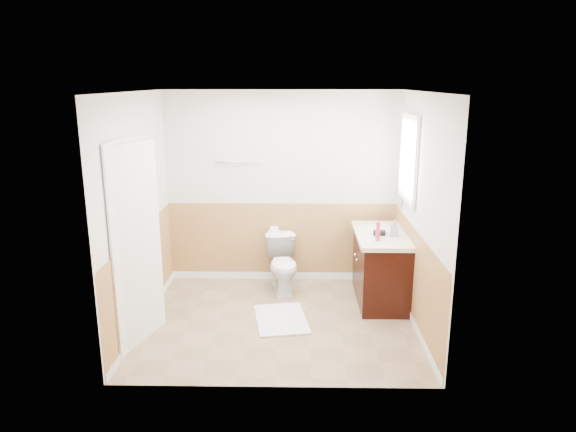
{
  "coord_description": "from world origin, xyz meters",
  "views": [
    {
      "loc": [
        0.2,
        -5.36,
        2.61
      ],
      "look_at": [
        0.1,
        0.25,
        1.15
      ],
      "focal_mm": 32.6,
      "sensor_mm": 36.0,
      "label": 1
    }
  ],
  "objects_px": {
    "bath_mat": "(281,319)",
    "vanity_cabinet": "(380,269)",
    "toilet": "(283,265)",
    "lotion_bottle": "(378,231)",
    "soap_dispenser": "(394,228)"
  },
  "relations": [
    {
      "from": "lotion_bottle",
      "to": "bath_mat",
      "type": "bearing_deg",
      "value": -165.4
    },
    {
      "from": "vanity_cabinet",
      "to": "bath_mat",
      "type": "bearing_deg",
      "value": -153.91
    },
    {
      "from": "lotion_bottle",
      "to": "soap_dispenser",
      "type": "xyz_separation_m",
      "value": [
        0.22,
        0.19,
        -0.02
      ]
    },
    {
      "from": "lotion_bottle",
      "to": "soap_dispenser",
      "type": "height_order",
      "value": "lotion_bottle"
    },
    {
      "from": "lotion_bottle",
      "to": "vanity_cabinet",
      "type": "bearing_deg",
      "value": 71.45
    },
    {
      "from": "bath_mat",
      "to": "toilet",
      "type": "bearing_deg",
      "value": 90.0
    },
    {
      "from": "bath_mat",
      "to": "lotion_bottle",
      "type": "bearing_deg",
      "value": 14.6
    },
    {
      "from": "vanity_cabinet",
      "to": "soap_dispenser",
      "type": "height_order",
      "value": "soap_dispenser"
    },
    {
      "from": "vanity_cabinet",
      "to": "lotion_bottle",
      "type": "xyz_separation_m",
      "value": [
        -0.1,
        -0.3,
        0.56
      ]
    },
    {
      "from": "toilet",
      "to": "bath_mat",
      "type": "height_order",
      "value": "toilet"
    },
    {
      "from": "vanity_cabinet",
      "to": "toilet",
      "type": "bearing_deg",
      "value": 166.95
    },
    {
      "from": "toilet",
      "to": "bath_mat",
      "type": "distance_m",
      "value": 0.92
    },
    {
      "from": "bath_mat",
      "to": "vanity_cabinet",
      "type": "height_order",
      "value": "vanity_cabinet"
    },
    {
      "from": "bath_mat",
      "to": "vanity_cabinet",
      "type": "relative_size",
      "value": 0.73
    },
    {
      "from": "bath_mat",
      "to": "lotion_bottle",
      "type": "distance_m",
      "value": 1.47
    }
  ]
}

